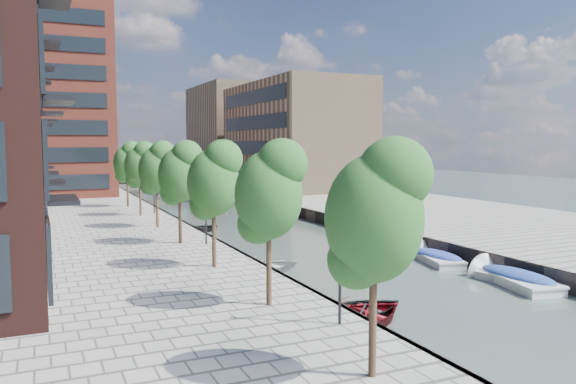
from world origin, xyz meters
TOP-DOWN VIEW (x-y plane):
  - water at (0.00, 40.00)m, footprint 300.00×300.00m
  - quay_right at (16.00, 40.00)m, footprint 20.00×140.00m
  - quay_wall_left at (-6.10, 40.00)m, footprint 0.25×140.00m
  - quay_wall_right at (6.10, 40.00)m, footprint 0.25×140.00m
  - far_closure at (0.00, 100.00)m, footprint 80.00×40.00m
  - tower at (-17.00, 65.00)m, footprint 18.00×18.00m
  - tan_block_near at (16.00, 62.00)m, footprint 12.00×25.00m
  - tan_block_far at (16.00, 88.00)m, footprint 12.00×20.00m
  - bridge at (0.00, 72.00)m, footprint 13.00×6.00m
  - tree_0 at (-8.50, 4.00)m, footprint 2.50×2.50m
  - tree_1 at (-8.50, 11.00)m, footprint 2.50×2.50m
  - tree_2 at (-8.50, 18.00)m, footprint 2.50×2.50m
  - tree_3 at (-8.50, 25.00)m, footprint 2.50×2.50m
  - tree_4 at (-8.50, 32.00)m, footprint 2.50×2.50m
  - tree_5 at (-8.50, 39.00)m, footprint 2.50×2.50m
  - tree_6 at (-8.50, 46.00)m, footprint 2.50×2.50m
  - lamp_0 at (-7.20, 8.00)m, footprint 0.24×0.24m
  - lamp_1 at (-7.20, 24.00)m, footprint 0.24×0.24m
  - lamp_2 at (-7.20, 40.00)m, footprint 0.24×0.24m
  - sloop_0 at (-4.72, 11.09)m, footprint 5.00×3.82m
  - sloop_2 at (-5.29, 10.24)m, footprint 5.91×4.83m
  - sloop_3 at (-5.40, 19.86)m, footprint 5.38×4.18m
  - sloop_4 at (-4.94, 34.90)m, footprint 5.20×4.46m
  - motorboat_0 at (5.27, 12.75)m, footprint 2.96×5.72m
  - motorboat_1 at (5.30, 12.58)m, footprint 2.64×5.04m
  - motorboat_2 at (5.32, 21.50)m, footprint 2.11×4.71m
  - motorboat_3 at (5.15, 18.56)m, footprint 2.88×5.06m
  - motorboat_4 at (4.62, 22.45)m, footprint 2.20×5.45m
  - car at (8.36, 63.50)m, footprint 1.97×3.89m

SIDE VIEW (x-z plane):
  - water at x=0.00m, z-range 0.00..0.00m
  - sloop_0 at x=-4.72m, z-range -0.48..0.48m
  - sloop_2 at x=-5.29m, z-range -0.54..0.54m
  - sloop_3 at x=-5.40m, z-range -0.51..0.51m
  - sloop_4 at x=-4.94m, z-range -0.45..0.45m
  - motorboat_2 at x=5.32m, z-range -0.67..0.85m
  - motorboat_1 at x=5.30m, z-range -0.60..0.99m
  - motorboat_3 at x=5.15m, z-range -0.61..0.99m
  - motorboat_4 at x=4.62m, z-range -0.67..1.11m
  - motorboat_0 at x=5.27m, z-range -0.69..1.13m
  - quay_right at x=16.00m, z-range 0.00..1.00m
  - quay_wall_left at x=-6.10m, z-range 0.00..1.00m
  - quay_wall_right at x=6.10m, z-range 0.00..1.00m
  - far_closure at x=0.00m, z-range 0.00..1.00m
  - bridge at x=0.00m, z-range 0.74..2.04m
  - car at x=8.36m, z-range 1.00..2.27m
  - lamp_0 at x=-7.20m, z-range 1.45..5.57m
  - lamp_1 at x=-7.20m, z-range 1.45..5.57m
  - lamp_2 at x=-7.20m, z-range 1.45..5.57m
  - tree_0 at x=-8.50m, z-range 2.33..8.28m
  - tree_1 at x=-8.50m, z-range 2.33..8.28m
  - tree_2 at x=-8.50m, z-range 2.33..8.28m
  - tree_3 at x=-8.50m, z-range 2.33..8.28m
  - tree_4 at x=-8.50m, z-range 2.33..8.28m
  - tree_5 at x=-8.50m, z-range 2.33..8.28m
  - tree_6 at x=-8.50m, z-range 2.33..8.28m
  - tan_block_near at x=16.00m, z-range 1.00..15.00m
  - tan_block_far at x=16.00m, z-range 1.00..17.00m
  - tower at x=-17.00m, z-range 1.00..31.00m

